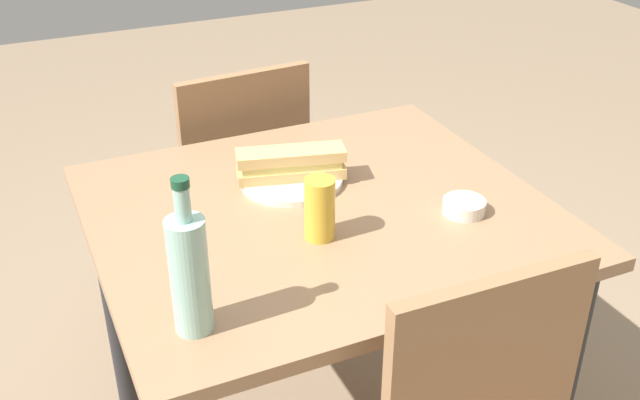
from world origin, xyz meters
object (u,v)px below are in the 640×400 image
chair_far (236,181)px  plate_near (291,180)px  water_bottle (189,272)px  olive_bowl (464,206)px  dining_table (320,256)px  baguette_sandwich_near (291,164)px  knife_near (283,165)px  beer_glass (320,209)px

chair_far → plate_near: bearing=-92.1°
water_bottle → olive_bowl: bearing=12.3°
dining_table → baguette_sandwich_near: size_ratio=3.77×
chair_far → knife_near: (-0.02, -0.44, 0.26)m
dining_table → beer_glass: (-0.05, -0.10, 0.19)m
chair_far → beer_glass: chair_far is taller
olive_bowl → water_bottle: bearing=-167.7°
dining_table → olive_bowl: (0.27, -0.14, 0.14)m
dining_table → baguette_sandwich_near: 0.22m
knife_near → plate_near: bearing=-92.4°
knife_near → water_bottle: size_ratio=0.60×
baguette_sandwich_near → water_bottle: (-0.35, -0.42, 0.06)m
plate_near → dining_table: bearing=-84.8°
olive_bowl → beer_glass: bearing=173.1°
baguette_sandwich_near → chair_far: bearing=87.9°
dining_table → plate_near: size_ratio=4.07×
plate_near → beer_glass: size_ratio=1.81×
plate_near → olive_bowl: bearing=-44.2°
chair_far → water_bottle: (-0.37, -0.91, 0.35)m
baguette_sandwich_near → water_bottle: bearing=-129.9°
knife_near → water_bottle: water_bottle is taller
chair_far → baguette_sandwich_near: (-0.02, -0.49, 0.29)m
plate_near → baguette_sandwich_near: (-0.00, 0.00, 0.04)m
chair_far → dining_table: bearing=-90.6°
plate_near → baguette_sandwich_near: baguette_sandwich_near is taller
knife_near → dining_table: bearing=-87.1°
chair_far → knife_near: chair_far is taller
chair_far → baguette_sandwich_near: size_ratio=3.43×
dining_table → water_bottle: 0.52m
knife_near → olive_bowl: 0.44m
baguette_sandwich_near → beer_glass: beer_glass is taller
baguette_sandwich_near → knife_near: size_ratio=1.47×
knife_near → chair_far: bearing=87.9°
knife_near → olive_bowl: size_ratio=1.89×
chair_far → water_bottle: water_bottle is taller
chair_far → plate_near: chair_far is taller
beer_glass → baguette_sandwich_near: bearing=81.4°
dining_table → olive_bowl: 0.34m
plate_near → knife_near: 0.06m
knife_near → olive_bowl: olive_bowl is taller
knife_near → water_bottle: bearing=-126.7°
dining_table → beer_glass: 0.22m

